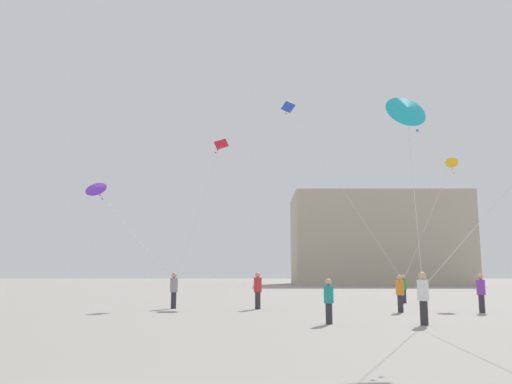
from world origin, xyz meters
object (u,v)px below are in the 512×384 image
(person_in_purple, at_px, (481,291))
(person_in_green, at_px, (404,287))
(kite_cobalt_delta, at_px, (292,113))
(kite_cyan_diamond, at_px, (407,110))
(person_in_red, at_px, (258,289))
(person_in_white, at_px, (423,296))
(building_left_hall, at_px, (376,240))
(kite_crimson_delta, at_px, (220,147))
(person_in_grey, at_px, (174,289))
(person_in_teal, at_px, (329,299))
(kite_violet_diamond, at_px, (96,189))
(kite_amber_diamond, at_px, (451,164))
(person_in_orange, at_px, (400,292))

(person_in_purple, xyz_separation_m, person_in_green, (-1.66, 7.73, -0.04))
(kite_cobalt_delta, bearing_deg, kite_cyan_diamond, -83.59)
(person_in_purple, relative_size, person_in_red, 0.96)
(person_in_red, distance_m, person_in_white, 10.03)
(building_left_hall, bearing_deg, kite_cyan_diamond, -100.25)
(kite_cobalt_delta, bearing_deg, person_in_red, -100.47)
(kite_crimson_delta, bearing_deg, person_in_red, -68.72)
(person_in_grey, bearing_deg, person_in_teal, -2.24)
(person_in_grey, xyz_separation_m, kite_crimson_delta, (1.61, 6.80, 9.14))
(kite_cyan_diamond, relative_size, building_left_hall, 0.24)
(person_in_grey, xyz_separation_m, kite_cobalt_delta, (6.71, 12.43, 13.26))
(person_in_purple, height_order, kite_violet_diamond, kite_violet_diamond)
(person_in_purple, bearing_deg, person_in_red, -28.12)
(person_in_green, relative_size, kite_crimson_delta, 0.18)
(person_in_purple, bearing_deg, person_in_teal, 19.18)
(kite_cyan_diamond, xyz_separation_m, building_left_hall, (11.89, 65.77, -0.08))
(person_in_purple, height_order, person_in_green, person_in_purple)
(building_left_hall, bearing_deg, person_in_red, -107.18)
(person_in_grey, xyz_separation_m, kite_amber_diamond, (16.64, 5.95, 7.71))
(person_in_orange, distance_m, kite_amber_diamond, 12.59)
(kite_cyan_diamond, xyz_separation_m, kite_cobalt_delta, (-2.67, 23.78, 7.36))
(person_in_white, height_order, kite_amber_diamond, kite_amber_diamond)
(person_in_teal, bearing_deg, kite_cyan_diamond, 91.33)
(person_in_purple, bearing_deg, person_in_white, 36.80)
(person_in_white, bearing_deg, person_in_green, -66.16)
(person_in_green, height_order, kite_cyan_diamond, kite_cyan_diamond)
(person_in_white, distance_m, kite_cobalt_delta, 24.81)
(person_in_purple, distance_m, kite_cyan_diamond, 12.05)
(person_in_white, relative_size, kite_violet_diamond, 0.32)
(person_in_purple, xyz_separation_m, person_in_teal, (-7.64, -5.53, -0.08))
(person_in_white, bearing_deg, kite_crimson_delta, -24.47)
(kite_crimson_delta, distance_m, kite_amber_diamond, 15.12)
(person_in_red, relative_size, kite_cyan_diamond, 0.30)
(person_in_red, xyz_separation_m, kite_crimson_delta, (-2.75, 7.07, 9.13))
(kite_cobalt_delta, xyz_separation_m, building_left_hall, (14.56, 41.99, -7.44))
(kite_cobalt_delta, height_order, building_left_hall, kite_cobalt_delta)
(person_in_grey, relative_size, building_left_hall, 0.07)
(person_in_green, height_order, kite_amber_diamond, kite_amber_diamond)
(kite_violet_diamond, height_order, building_left_hall, building_left_hall)
(kite_cyan_diamond, xyz_separation_m, kite_violet_diamond, (-14.40, 13.38, -0.29))
(kite_cyan_diamond, distance_m, building_left_hall, 66.84)
(kite_amber_diamond, bearing_deg, person_in_teal, -124.37)
(person_in_green, relative_size, kite_cobalt_delta, 0.12)
(person_in_orange, distance_m, kite_cobalt_delta, 20.31)
(person_in_green, distance_m, kite_cobalt_delta, 16.41)
(person_in_purple, height_order, kite_cyan_diamond, kite_cyan_diamond)
(person_in_green, relative_size, kite_amber_diamond, 0.22)
(person_in_grey, relative_size, person_in_teal, 1.13)
(kite_crimson_delta, height_order, kite_cobalt_delta, kite_cobalt_delta)
(building_left_hall, bearing_deg, kite_violet_diamond, -116.65)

